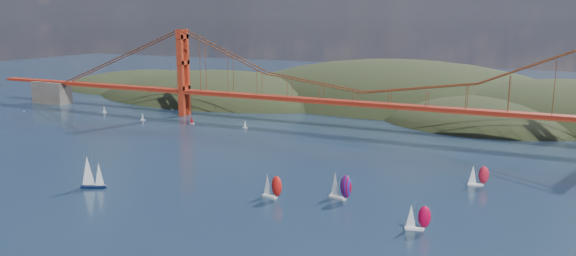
{
  "coord_description": "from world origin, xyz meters",
  "views": [
    {
      "loc": [
        93.42,
        -115.49,
        64.46
      ],
      "look_at": [
        -3.55,
        90.0,
        18.2
      ],
      "focal_mm": 35.0,
      "sensor_mm": 36.0,
      "label": 1
    }
  ],
  "objects_px": {
    "racer_3": "(478,175)",
    "racer_1": "(417,217)",
    "racer_rwb": "(340,186)",
    "sloop_navy": "(91,173)",
    "racer_0": "(272,186)"
  },
  "relations": [
    {
      "from": "sloop_navy",
      "to": "racer_1",
      "type": "xyz_separation_m",
      "value": [
        120.25,
        10.43,
        -1.89
      ]
    },
    {
      "from": "sloop_navy",
      "to": "racer_1",
      "type": "height_order",
      "value": "sloop_navy"
    },
    {
      "from": "racer_3",
      "to": "racer_rwb",
      "type": "bearing_deg",
      "value": -152.14
    },
    {
      "from": "sloop_navy",
      "to": "racer_0",
      "type": "relative_size",
      "value": 1.42
    },
    {
      "from": "racer_3",
      "to": "racer_1",
      "type": "bearing_deg",
      "value": -115.24
    },
    {
      "from": "sloop_navy",
      "to": "racer_rwb",
      "type": "bearing_deg",
      "value": -6.1
    },
    {
      "from": "racer_1",
      "to": "racer_3",
      "type": "height_order",
      "value": "racer_1"
    },
    {
      "from": "sloop_navy",
      "to": "racer_0",
      "type": "bearing_deg",
      "value": -7.63
    },
    {
      "from": "sloop_navy",
      "to": "racer_rwb",
      "type": "xyz_separation_m",
      "value": [
        89.11,
        27.72,
        -1.06
      ]
    },
    {
      "from": "racer_3",
      "to": "racer_rwb",
      "type": "xyz_separation_m",
      "value": [
        -42.1,
        -37.68,
        0.84
      ]
    },
    {
      "from": "racer_0",
      "to": "sloop_navy",
      "type": "bearing_deg",
      "value": -151.03
    },
    {
      "from": "racer_0",
      "to": "racer_1",
      "type": "bearing_deg",
      "value": 4.39
    },
    {
      "from": "racer_0",
      "to": "racer_3",
      "type": "bearing_deg",
      "value": 49.01
    },
    {
      "from": "racer_0",
      "to": "racer_rwb",
      "type": "xyz_separation_m",
      "value": [
        22.55,
        8.94,
        0.45
      ]
    },
    {
      "from": "racer_3",
      "to": "racer_0",
      "type": "bearing_deg",
      "value": -158.17
    }
  ]
}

